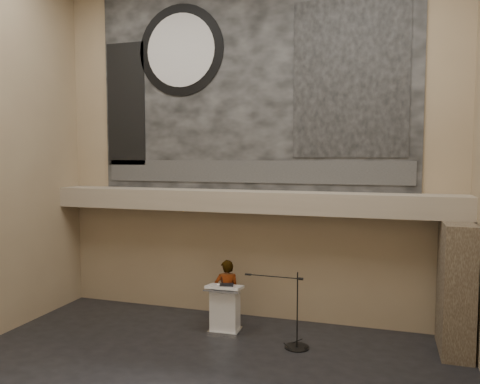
% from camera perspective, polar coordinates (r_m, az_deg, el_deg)
% --- Properties ---
extents(wall_back, '(10.00, 0.02, 8.50)m').
position_cam_1_polar(wall_back, '(11.59, 1.19, 5.48)').
color(wall_back, '#8D775A').
rests_on(wall_back, floor).
extents(soffit, '(10.00, 0.80, 0.50)m').
position_cam_1_polar(soffit, '(11.26, 0.61, -1.12)').
color(soffit, gray).
rests_on(soffit, wall_back).
extents(sprinkler_left, '(0.04, 0.04, 0.06)m').
position_cam_1_polar(sprinkler_left, '(11.80, -6.93, -2.26)').
color(sprinkler_left, '#B2893D').
rests_on(sprinkler_left, soffit).
extents(sprinkler_right, '(0.04, 0.04, 0.06)m').
position_cam_1_polar(sprinkler_right, '(10.85, 10.20, -2.89)').
color(sprinkler_right, '#B2893D').
rests_on(sprinkler_right, soffit).
extents(banner, '(8.00, 0.05, 5.00)m').
position_cam_1_polar(banner, '(11.68, 1.16, 12.61)').
color(banner, black).
rests_on(banner, wall_back).
extents(banner_text_strip, '(7.76, 0.02, 0.55)m').
position_cam_1_polar(banner_text_strip, '(11.53, 1.08, 2.50)').
color(banner_text_strip, '#313131').
rests_on(banner_text_strip, banner).
extents(banner_clock_rim, '(2.30, 0.02, 2.30)m').
position_cam_1_polar(banner_clock_rim, '(12.43, -7.24, 16.76)').
color(banner_clock_rim, black).
rests_on(banner_clock_rim, banner).
extents(banner_clock_face, '(1.84, 0.02, 1.84)m').
position_cam_1_polar(banner_clock_face, '(12.42, -7.28, 16.78)').
color(banner_clock_face, silver).
rests_on(banner_clock_face, banner).
extents(banner_building_print, '(2.60, 0.02, 3.60)m').
position_cam_1_polar(banner_building_print, '(11.23, 13.28, 13.34)').
color(banner_building_print, black).
rests_on(banner_building_print, banner).
extents(banner_brick_print, '(1.10, 0.02, 3.20)m').
position_cam_1_polar(banner_brick_print, '(12.96, -13.73, 10.34)').
color(banner_brick_print, black).
rests_on(banner_brick_print, banner).
extents(stone_pier, '(0.60, 1.40, 2.70)m').
position_cam_1_polar(stone_pier, '(10.72, 24.82, -10.51)').
color(stone_pier, '#413528').
rests_on(stone_pier, floor).
extents(lectern, '(0.80, 0.59, 1.14)m').
position_cam_1_polar(lectern, '(11.00, -1.84, -14.05)').
color(lectern, silver).
rests_on(lectern, floor).
extents(binder, '(0.37, 0.33, 0.04)m').
position_cam_1_polar(binder, '(10.78, -1.66, -11.29)').
color(binder, black).
rests_on(binder, lectern).
extents(papers, '(0.29, 0.33, 0.00)m').
position_cam_1_polar(papers, '(10.83, -2.30, -11.30)').
color(papers, white).
rests_on(papers, lectern).
extents(speaker_person, '(0.68, 0.56, 1.60)m').
position_cam_1_polar(speaker_person, '(11.29, -1.61, -12.23)').
color(speaker_person, white).
rests_on(speaker_person, floor).
extents(mic_stand, '(1.40, 0.52, 1.62)m').
position_cam_1_polar(mic_stand, '(10.38, 6.75, -17.10)').
color(mic_stand, black).
rests_on(mic_stand, floor).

